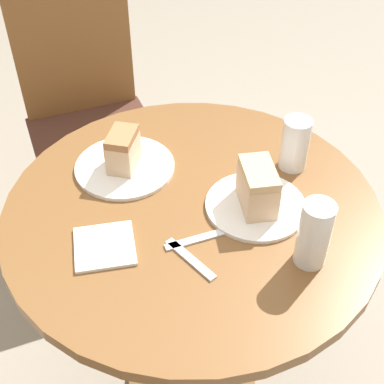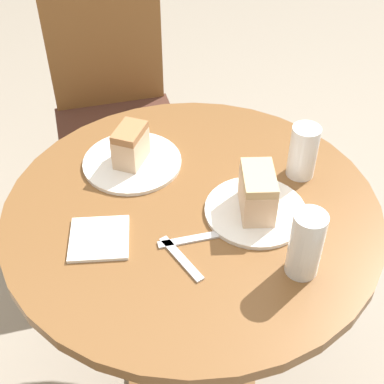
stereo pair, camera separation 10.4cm
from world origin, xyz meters
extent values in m
plane|color=gray|center=(0.00, 0.00, 0.00)|extent=(8.00, 8.00, 0.00)
cylinder|color=brown|center=(0.00, 0.00, 0.01)|extent=(0.41, 0.41, 0.03)
cylinder|color=brown|center=(0.00, 0.00, 0.38)|extent=(0.09, 0.09, 0.71)
cylinder|color=brown|center=(0.00, 0.00, 0.75)|extent=(0.86, 0.86, 0.03)
cylinder|color=brown|center=(-0.31, 0.51, 0.21)|extent=(0.04, 0.04, 0.43)
cylinder|color=brown|center=(0.09, 0.54, 0.21)|extent=(0.04, 0.04, 0.43)
cylinder|color=brown|center=(-0.34, 0.94, 0.21)|extent=(0.04, 0.04, 0.43)
cylinder|color=brown|center=(0.06, 0.97, 0.21)|extent=(0.04, 0.04, 0.43)
cube|color=#47281E|center=(-0.13, 0.74, 0.44)|extent=(0.48, 0.50, 0.03)
cube|color=brown|center=(-0.15, 0.97, 0.72)|extent=(0.42, 0.05, 0.54)
cylinder|color=white|center=(0.14, -0.05, 0.77)|extent=(0.23, 0.23, 0.01)
cylinder|color=white|center=(-0.12, 0.18, 0.77)|extent=(0.25, 0.25, 0.01)
cube|color=beige|center=(0.14, -0.05, 0.81)|extent=(0.09, 0.13, 0.08)
cube|color=tan|center=(0.14, -0.05, 0.87)|extent=(0.09, 0.13, 0.02)
cube|color=beige|center=(-0.12, 0.18, 0.81)|extent=(0.10, 0.11, 0.08)
cube|color=#9E6B42|center=(-0.12, 0.18, 0.86)|extent=(0.10, 0.11, 0.02)
cylinder|color=beige|center=(0.18, -0.23, 0.81)|extent=(0.06, 0.06, 0.10)
cylinder|color=white|center=(0.18, -0.23, 0.84)|extent=(0.07, 0.07, 0.15)
cylinder|color=silver|center=(0.28, 0.06, 0.82)|extent=(0.06, 0.06, 0.11)
cylinder|color=white|center=(0.28, 0.06, 0.83)|extent=(0.07, 0.07, 0.13)
cube|color=white|center=(-0.21, -0.07, 0.77)|extent=(0.14, 0.14, 0.01)
cube|color=silver|center=(0.00, -0.11, 0.76)|extent=(0.19, 0.03, 0.00)
cube|color=silver|center=(-0.05, -0.16, 0.76)|extent=(0.07, 0.14, 0.00)
camera|label=1|loc=(-0.26, -0.85, 1.60)|focal=50.00mm
camera|label=2|loc=(-0.16, -0.87, 1.60)|focal=50.00mm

